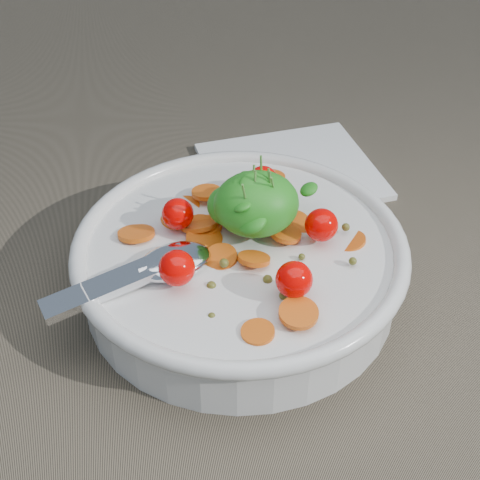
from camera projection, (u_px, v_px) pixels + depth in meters
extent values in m
plane|color=#766A54|center=(272.00, 292.00, 0.57)|extent=(6.00, 6.00, 0.00)
cylinder|color=silver|center=(240.00, 268.00, 0.56)|extent=(0.26, 0.26, 0.05)
torus|color=silver|center=(240.00, 245.00, 0.54)|extent=(0.27, 0.27, 0.01)
cylinder|color=silver|center=(240.00, 287.00, 0.57)|extent=(0.13, 0.13, 0.01)
cylinder|color=brown|center=(240.00, 268.00, 0.56)|extent=(0.24, 0.24, 0.04)
cylinder|color=#DC5E12|center=(204.00, 239.00, 0.55)|extent=(0.04, 0.04, 0.01)
cylinder|color=#DC5E12|center=(184.00, 208.00, 0.59)|extent=(0.03, 0.03, 0.01)
cylinder|color=#DC5E12|center=(273.00, 223.00, 0.56)|extent=(0.04, 0.04, 0.01)
cylinder|color=#DC5E12|center=(299.00, 313.00, 0.47)|extent=(0.04, 0.04, 0.01)
cylinder|color=#DC5E12|center=(270.00, 178.00, 0.61)|extent=(0.04, 0.04, 0.01)
cylinder|color=#DC5E12|center=(180.00, 220.00, 0.57)|extent=(0.05, 0.05, 0.01)
cylinder|color=#DC5E12|center=(199.00, 224.00, 0.56)|extent=(0.05, 0.04, 0.02)
cylinder|color=#DC5E12|center=(239.00, 209.00, 0.58)|extent=(0.03, 0.03, 0.01)
cylinder|color=#DC5E12|center=(286.00, 233.00, 0.54)|extent=(0.04, 0.04, 0.01)
cylinder|color=#DC5E12|center=(207.00, 228.00, 0.56)|extent=(0.03, 0.03, 0.01)
cylinder|color=#DC5E12|center=(221.00, 258.00, 0.53)|extent=(0.04, 0.04, 0.01)
cylinder|color=#DC5E12|center=(293.00, 226.00, 0.56)|extent=(0.04, 0.04, 0.02)
cylinder|color=#DC5E12|center=(240.00, 220.00, 0.56)|extent=(0.04, 0.04, 0.01)
cylinder|color=#DC5E12|center=(346.00, 242.00, 0.55)|extent=(0.04, 0.04, 0.01)
cylinder|color=#DC5E12|center=(206.00, 192.00, 0.58)|extent=(0.03, 0.03, 0.01)
cylinder|color=#DC5E12|center=(200.00, 228.00, 0.56)|extent=(0.03, 0.03, 0.01)
cylinder|color=#DC5E12|center=(243.00, 218.00, 0.56)|extent=(0.04, 0.04, 0.01)
cylinder|color=#DC5E12|center=(254.00, 259.00, 0.52)|extent=(0.03, 0.03, 0.01)
cylinder|color=#DC5E12|center=(136.00, 234.00, 0.55)|extent=(0.04, 0.04, 0.01)
cylinder|color=#DC5E12|center=(258.00, 332.00, 0.47)|extent=(0.03, 0.03, 0.01)
sphere|color=#54541C|center=(197.00, 251.00, 0.54)|extent=(0.01, 0.01, 0.01)
sphere|color=#54541C|center=(212.00, 316.00, 0.48)|extent=(0.01, 0.01, 0.01)
sphere|color=#54541C|center=(284.00, 295.00, 0.49)|extent=(0.01, 0.01, 0.01)
sphere|color=#54541C|center=(231.00, 218.00, 0.57)|extent=(0.01, 0.01, 0.01)
sphere|color=#54541C|center=(258.00, 213.00, 0.57)|extent=(0.01, 0.01, 0.01)
sphere|color=#54541C|center=(302.00, 257.00, 0.53)|extent=(0.01, 0.01, 0.01)
sphere|color=#54541C|center=(238.00, 213.00, 0.57)|extent=(0.01, 0.01, 0.01)
sphere|color=#54541C|center=(268.00, 280.00, 0.51)|extent=(0.01, 0.01, 0.01)
sphere|color=#54541C|center=(211.00, 286.00, 0.51)|extent=(0.01, 0.01, 0.01)
sphere|color=#54541C|center=(353.00, 261.00, 0.52)|extent=(0.01, 0.01, 0.01)
sphere|color=#54541C|center=(224.00, 263.00, 0.52)|extent=(0.01, 0.01, 0.01)
sphere|color=#54541C|center=(346.00, 227.00, 0.55)|extent=(0.01, 0.01, 0.01)
sphere|color=#EB0200|center=(321.00, 225.00, 0.53)|extent=(0.03, 0.03, 0.03)
sphere|color=#EB0200|center=(263.00, 181.00, 0.58)|extent=(0.03, 0.03, 0.03)
sphere|color=#EB0200|center=(178.00, 214.00, 0.55)|extent=(0.03, 0.03, 0.03)
sphere|color=#EB0200|center=(177.00, 268.00, 0.49)|extent=(0.03, 0.03, 0.03)
sphere|color=#EB0200|center=(294.00, 280.00, 0.48)|extent=(0.03, 0.03, 0.03)
ellipsoid|color=#298B1F|center=(256.00, 204.00, 0.53)|extent=(0.07, 0.06, 0.05)
ellipsoid|color=#298B1F|center=(232.00, 205.00, 0.54)|extent=(0.04, 0.04, 0.03)
ellipsoid|color=#298B1F|center=(250.00, 178.00, 0.53)|extent=(0.02, 0.02, 0.01)
ellipsoid|color=#298B1F|center=(250.00, 194.00, 0.53)|extent=(0.03, 0.02, 0.02)
ellipsoid|color=#298B1F|center=(255.00, 205.00, 0.52)|extent=(0.02, 0.02, 0.01)
ellipsoid|color=#298B1F|center=(255.00, 185.00, 0.51)|extent=(0.03, 0.03, 0.02)
ellipsoid|color=#298B1F|center=(244.00, 184.00, 0.52)|extent=(0.02, 0.02, 0.01)
ellipsoid|color=#298B1F|center=(248.00, 213.00, 0.52)|extent=(0.03, 0.03, 0.03)
ellipsoid|color=#298B1F|center=(288.00, 202.00, 0.53)|extent=(0.02, 0.02, 0.02)
ellipsoid|color=#298B1F|center=(309.00, 189.00, 0.56)|extent=(0.02, 0.02, 0.01)
ellipsoid|color=#298B1F|center=(253.00, 201.00, 0.53)|extent=(0.03, 0.03, 0.02)
ellipsoid|color=#298B1F|center=(253.00, 222.00, 0.51)|extent=(0.03, 0.03, 0.02)
ellipsoid|color=#298B1F|center=(256.00, 198.00, 0.53)|extent=(0.02, 0.02, 0.01)
ellipsoid|color=#298B1F|center=(261.00, 194.00, 0.52)|extent=(0.03, 0.03, 0.02)
ellipsoid|color=#298B1F|center=(249.00, 190.00, 0.54)|extent=(0.02, 0.02, 0.01)
ellipsoid|color=#298B1F|center=(243.00, 205.00, 0.51)|extent=(0.02, 0.02, 0.01)
ellipsoid|color=#298B1F|center=(257.00, 194.00, 0.52)|extent=(0.03, 0.02, 0.02)
ellipsoid|color=#298B1F|center=(280.00, 183.00, 0.58)|extent=(0.02, 0.02, 0.01)
ellipsoid|color=#298B1F|center=(269.00, 181.00, 0.55)|extent=(0.03, 0.03, 0.02)
ellipsoid|color=#298B1F|center=(256.00, 191.00, 0.52)|extent=(0.04, 0.04, 0.02)
cylinder|color=#4C8C33|center=(247.00, 204.00, 0.51)|extent=(0.01, 0.01, 0.04)
cylinder|color=#4C8C33|center=(253.00, 193.00, 0.52)|extent=(0.01, 0.02, 0.04)
cylinder|color=#4C8C33|center=(275.00, 195.00, 0.52)|extent=(0.01, 0.01, 0.04)
cylinder|color=#4C8C33|center=(255.00, 198.00, 0.52)|extent=(0.00, 0.01, 0.04)
cylinder|color=#4C8C33|center=(262.00, 180.00, 0.54)|extent=(0.00, 0.00, 0.05)
cylinder|color=#4C8C33|center=(270.00, 195.00, 0.52)|extent=(0.00, 0.00, 0.05)
cylinder|color=#4C8C33|center=(271.00, 197.00, 0.52)|extent=(0.00, 0.02, 0.04)
ellipsoid|color=silver|center=(174.00, 262.00, 0.52)|extent=(0.07, 0.06, 0.02)
cube|color=silver|center=(117.00, 282.00, 0.50)|extent=(0.12, 0.06, 0.02)
cylinder|color=silver|center=(152.00, 269.00, 0.51)|extent=(0.02, 0.02, 0.01)
cube|color=white|center=(291.00, 171.00, 0.71)|extent=(0.19, 0.17, 0.01)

